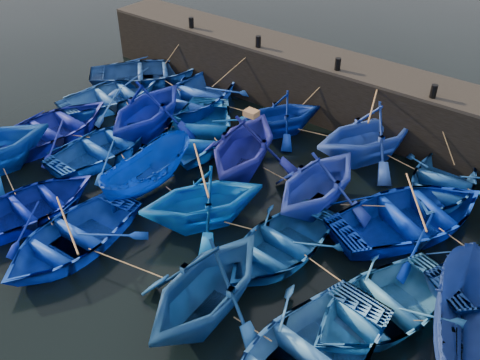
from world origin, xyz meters
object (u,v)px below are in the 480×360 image
Objects in this scene: boat_8 at (198,131)px; wooden_crate at (251,113)px; boat_0 at (147,72)px; boat_13 at (54,128)px.

wooden_crate is at bearing -39.48° from boat_8.
boat_0 is 1.01× the size of boat_8.
boat_0 is 11.57× the size of wooden_crate.
boat_13 is 11.15× the size of wooden_crate.
boat_8 is at bearing -162.65° from boat_0.
boat_13 is at bearing -159.63° from wooden_crate.
boat_0 is 1.04× the size of boat_13.
boat_13 is 8.73m from wooden_crate.
boat_8 is (5.80, -2.72, -0.01)m from boat_0.
boat_8 reaches higher than boat_13.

